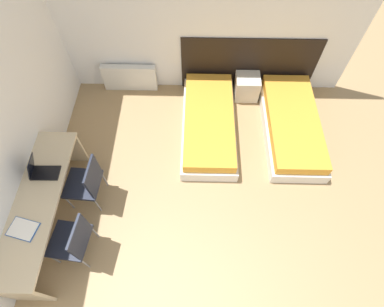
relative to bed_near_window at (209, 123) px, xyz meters
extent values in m
cube|color=white|center=(-0.27, 1.09, 1.17)|extent=(5.42, 0.05, 2.70)
cube|color=white|center=(-2.50, -1.05, 1.17)|extent=(0.05, 5.22, 2.70)
cube|color=black|center=(0.70, 1.05, 0.36)|extent=(2.39, 0.03, 1.09)
cube|color=silver|center=(0.00, 0.00, -0.08)|extent=(0.89, 2.03, 0.21)
cube|color=gold|center=(0.00, 0.00, 0.11)|extent=(0.81, 1.95, 0.17)
cube|color=silver|center=(1.40, 0.00, -0.08)|extent=(0.89, 2.03, 0.21)
cube|color=gold|center=(1.40, 0.00, 0.11)|extent=(0.81, 1.95, 0.17)
cube|color=beige|center=(0.70, 0.82, 0.04)|extent=(0.43, 0.39, 0.45)
cube|color=silver|center=(-1.46, 0.97, 0.08)|extent=(0.99, 0.12, 0.53)
cube|color=#C6B28E|center=(-2.20, -1.70, 0.55)|extent=(0.55, 2.11, 0.04)
cube|color=#C6B28E|center=(-2.20, -2.74, 0.17)|extent=(0.50, 0.04, 0.72)
cube|color=#C6B28E|center=(-2.20, -0.66, 0.17)|extent=(0.50, 0.04, 0.72)
cube|color=black|center=(-1.80, -1.30, 0.24)|extent=(0.50, 0.50, 0.05)
cube|color=black|center=(-1.58, -1.31, 0.50)|extent=(0.06, 0.43, 0.48)
cylinder|color=slate|center=(-2.02, -1.49, 0.02)|extent=(0.02, 0.02, 0.40)
cylinder|color=slate|center=(-1.99, -1.08, 0.02)|extent=(0.02, 0.02, 0.40)
cylinder|color=slate|center=(-1.61, -1.52, 0.02)|extent=(0.02, 0.02, 0.40)
cylinder|color=slate|center=(-1.58, -1.11, 0.02)|extent=(0.02, 0.02, 0.40)
cube|color=black|center=(-1.80, -2.10, 0.24)|extent=(0.53, 0.53, 0.05)
cube|color=black|center=(-1.58, -2.12, 0.50)|extent=(0.08, 0.43, 0.48)
cylinder|color=slate|center=(-2.03, -2.28, 0.02)|extent=(0.02, 0.02, 0.40)
cylinder|color=slate|center=(-1.98, -1.87, 0.02)|extent=(0.02, 0.02, 0.40)
cylinder|color=slate|center=(-1.62, -2.33, 0.02)|extent=(0.02, 0.02, 0.40)
cylinder|color=slate|center=(-1.57, -1.92, 0.02)|extent=(0.02, 0.02, 0.40)
cube|color=black|center=(-2.18, -1.31, 0.58)|extent=(0.36, 0.22, 0.02)
cube|color=black|center=(-2.30, -1.31, 0.75)|extent=(0.14, 0.22, 0.34)
cube|color=#1E4793|center=(-2.24, -2.06, 0.57)|extent=(0.38, 0.31, 0.01)
cube|color=white|center=(-2.24, -2.06, 0.58)|extent=(0.36, 0.29, 0.01)
camera|label=1|loc=(-0.22, -3.12, 4.06)|focal=28.00mm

